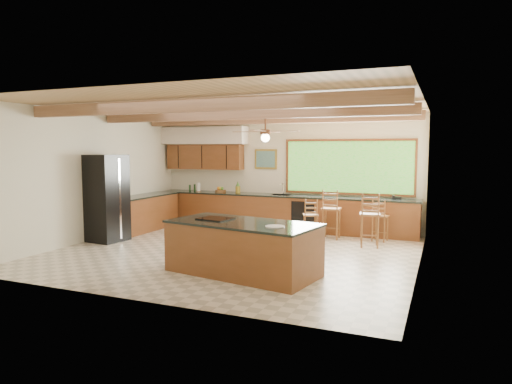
% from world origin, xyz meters
% --- Properties ---
extents(ground, '(7.20, 7.20, 0.00)m').
position_xyz_m(ground, '(0.00, 0.00, 0.00)').
color(ground, beige).
rests_on(ground, ground).
extents(room_shell, '(7.27, 6.54, 3.02)m').
position_xyz_m(room_shell, '(-0.17, 0.65, 2.21)').
color(room_shell, silver).
rests_on(room_shell, ground).
extents(counter_run, '(7.12, 3.10, 1.25)m').
position_xyz_m(counter_run, '(-0.82, 2.52, 0.46)').
color(counter_run, brown).
rests_on(counter_run, ground).
extents(island, '(2.73, 1.63, 0.91)m').
position_xyz_m(island, '(0.83, -1.40, 0.45)').
color(island, brown).
rests_on(island, ground).
extents(refrigerator, '(0.85, 0.83, 2.00)m').
position_xyz_m(refrigerator, '(-3.22, -0.06, 1.00)').
color(refrigerator, black).
rests_on(refrigerator, ground).
extents(bar_stool_a, '(0.44, 0.44, 0.96)m').
position_xyz_m(bar_stool_a, '(1.09, 1.87, 0.57)').
color(bar_stool_a, brown).
rests_on(bar_stool_a, ground).
extents(bar_stool_b, '(0.45, 0.45, 1.19)m').
position_xyz_m(bar_stool_b, '(1.52, 2.11, 0.70)').
color(bar_stool_b, brown).
rests_on(bar_stool_b, ground).
extents(bar_stool_c, '(0.39, 0.39, 0.98)m').
position_xyz_m(bar_stool_c, '(2.63, 2.27, 0.58)').
color(bar_stool_c, brown).
rests_on(bar_stool_c, ground).
extents(bar_stool_d, '(0.50, 0.50, 1.19)m').
position_xyz_m(bar_stool_d, '(2.51, 1.54, 0.70)').
color(bar_stool_d, brown).
rests_on(bar_stool_d, ground).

